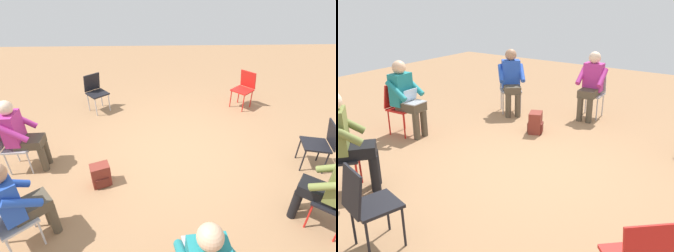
# 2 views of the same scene
# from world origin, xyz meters

# --- Properties ---
(ground_plane) EXTENTS (14.88, 14.88, 0.00)m
(ground_plane) POSITION_xyz_m (0.00, 0.00, 0.00)
(ground_plane) COLOR #99704C
(chair_northeast) EXTENTS (0.59, 0.58, 0.85)m
(chair_northeast) POSITION_xyz_m (2.01, 1.75, 0.50)
(chair_northeast) COLOR #B7B7BC
(chair_northeast) RESTS_ON ground
(chair_southwest) EXTENTS (0.59, 0.58, 0.85)m
(chair_southwest) POSITION_xyz_m (-1.67, -1.85, 0.50)
(chair_southwest) COLOR red
(chair_southwest) RESTS_ON ground
(chair_southeast) EXTENTS (0.58, 0.59, 0.85)m
(chair_southeast) POSITION_xyz_m (1.75, -1.77, 0.50)
(chair_southeast) COLOR black
(chair_southeast) RESTS_ON ground
(chair_west) EXTENTS (0.51, 0.48, 0.85)m
(chair_west) POSITION_xyz_m (-2.28, 0.39, 0.50)
(chair_west) COLOR black
(chair_west) RESTS_ON ground
(chair_east) EXTENTS (0.46, 0.42, 0.85)m
(chair_east) POSITION_xyz_m (2.64, 0.27, 0.50)
(chair_east) COLOR #B7B7BC
(chair_east) RESTS_ON ground
(person_in_blue) EXTENTS (0.63, 0.63, 1.24)m
(person_in_blue) POSITION_xyz_m (1.88, 1.64, 0.69)
(person_in_blue) COLOR #4C4233
(person_in_blue) RESTS_ON ground
(person_in_magenta) EXTENTS (0.54, 0.51, 1.24)m
(person_in_magenta) POSITION_xyz_m (2.47, 0.26, 0.69)
(person_in_magenta) COLOR #4C4233
(person_in_magenta) RESTS_ON ground
(person_in_olive) EXTENTS (0.63, 0.63, 1.24)m
(person_in_olive) POSITION_xyz_m (-1.72, 1.50, 0.69)
(person_in_olive) COLOR black
(person_in_olive) RESTS_ON ground
(backpack_near_laptop_user) EXTENTS (0.33, 0.31, 0.36)m
(backpack_near_laptop_user) POSITION_xyz_m (1.21, 0.69, 0.16)
(backpack_near_laptop_user) COLOR maroon
(backpack_near_laptop_user) RESTS_ON ground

